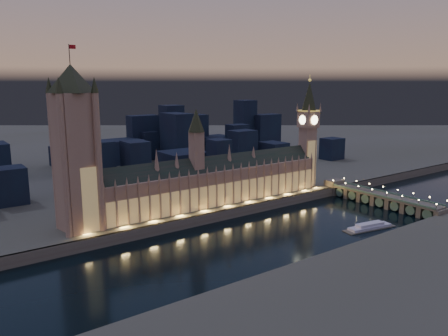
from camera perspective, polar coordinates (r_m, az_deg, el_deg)
ground_plane at (r=316.58m, az=5.17°, el=-8.45°), size 2000.00×2000.00×0.00m
north_bank at (r=776.23m, az=-20.93°, el=2.90°), size 2000.00×960.00×8.00m
embankment_wall at (r=345.58m, az=0.70°, el=-6.00°), size 2000.00×2.50×8.00m
palace_of_westminster at (r=357.50m, az=-0.95°, el=-1.70°), size 202.00×21.49×78.00m
victoria_tower at (r=301.11m, az=-18.86°, el=3.35°), size 31.68×31.68×121.30m
elizabeth_tower at (r=419.91m, az=10.94°, el=5.54°), size 18.00×18.00×104.69m
westminster_bridge at (r=406.27m, az=19.43°, el=-3.73°), size 16.93×113.00×15.90m
river_boat at (r=340.58m, az=18.49°, el=-7.29°), size 44.09×17.37×4.50m
city_backdrop at (r=529.32m, az=-9.76°, el=2.88°), size 483.05×215.63×75.29m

